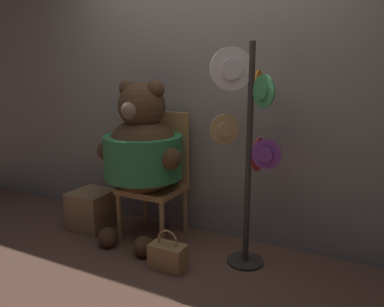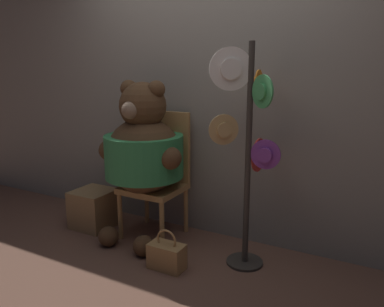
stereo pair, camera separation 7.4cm
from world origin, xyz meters
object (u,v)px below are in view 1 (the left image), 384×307
Objects in this scene: chair at (158,172)px; teddy_bear at (143,151)px; handbag_on_ground at (167,256)px; hat_display_rack at (249,145)px.

chair is 0.80× the size of teddy_bear.
handbag_on_ground is at bearing -52.60° from chair.
hat_display_rack is at bearing 0.22° from teddy_bear.
handbag_on_ground is at bearing -39.24° from teddy_bear.
handbag_on_ground is (0.41, -0.53, -0.46)m from chair.
chair is at bearing 78.24° from teddy_bear.
handbag_on_ground is (-0.48, -0.37, -0.82)m from hat_display_rack.
hat_display_rack reaches higher than handbag_on_ground.
hat_display_rack is (0.89, -0.17, 0.36)m from chair.
handbag_on_ground is (0.44, -0.36, -0.68)m from teddy_bear.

